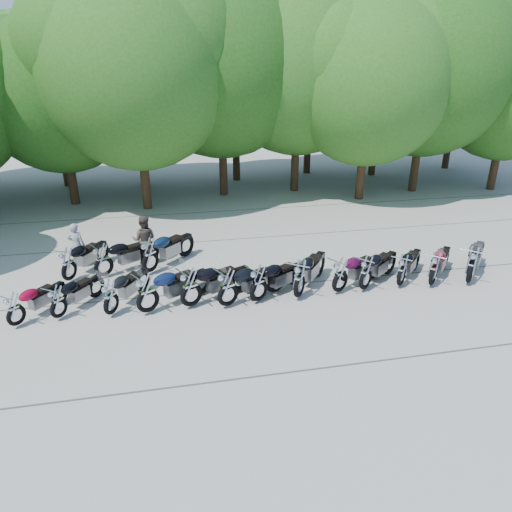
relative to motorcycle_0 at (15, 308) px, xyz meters
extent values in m
plane|color=gray|center=(6.89, -0.46, -0.57)|extent=(90.00, 90.00, 0.00)
cylinder|color=#3A2614|center=(-0.37, 12.38, 1.08)|extent=(0.44, 0.44, 3.31)
sphere|color=#286319|center=(-0.37, 12.38, 4.74)|extent=(7.31, 7.31, 7.31)
cylinder|color=#3A2614|center=(3.31, 10.78, 1.39)|extent=(0.44, 0.44, 3.93)
sphere|color=#357721|center=(3.31, 10.78, 5.75)|extent=(8.70, 8.70, 8.70)
cylinder|color=#3A2614|center=(7.42, 12.63, 1.49)|extent=(0.44, 0.44, 4.13)
sphere|color=#286319|center=(7.42, 12.63, 6.07)|extent=(9.13, 9.13, 9.13)
cylinder|color=#3A2614|center=(11.50, 12.75, 1.47)|extent=(0.44, 0.44, 4.09)
sphere|color=#357721|center=(11.50, 12.75, 6.00)|extent=(9.04, 9.04, 9.04)
cylinder|color=#3A2614|center=(14.44, 10.36, 1.24)|extent=(0.44, 0.44, 3.62)
sphere|color=#357721|center=(14.44, 10.36, 5.24)|extent=(8.00, 8.00, 8.00)
cylinder|color=#3A2614|center=(18.09, 11.32, 1.41)|extent=(0.44, 0.44, 3.98)
sphere|color=#286319|center=(18.09, 11.32, 5.82)|extent=(8.79, 8.79, 8.79)
cylinder|color=#3A2614|center=(22.72, 10.74, 1.13)|extent=(0.44, 0.44, 3.41)
sphere|color=#286319|center=(22.72, 10.74, 4.91)|extent=(7.53, 7.53, 7.53)
cylinder|color=#3A2614|center=(-1.40, 16.51, 1.19)|extent=(0.44, 0.44, 3.52)
sphere|color=#357721|center=(-1.40, 16.51, 5.09)|extent=(7.78, 7.78, 7.78)
cylinder|color=#3A2614|center=(3.12, 15.97, 1.14)|extent=(0.44, 0.44, 3.42)
sphere|color=#286319|center=(3.12, 15.97, 4.93)|extent=(7.56, 7.56, 7.56)
cylinder|color=#3A2614|center=(8.69, 16.01, 1.21)|extent=(0.44, 0.44, 3.56)
sphere|color=#286319|center=(8.69, 16.01, 5.16)|extent=(7.88, 7.88, 7.88)
cylinder|color=#3A2614|center=(13.58, 17.02, 1.31)|extent=(0.44, 0.44, 3.76)
sphere|color=#286319|center=(13.58, 17.02, 5.47)|extent=(8.31, 8.31, 8.31)
cylinder|color=#3A2614|center=(17.57, 15.64, 1.24)|extent=(0.44, 0.44, 3.63)
sphere|color=#357721|center=(17.57, 15.64, 5.26)|extent=(8.02, 8.02, 8.02)
cylinder|color=#3A2614|center=(23.50, 16.56, 1.61)|extent=(0.44, 0.44, 4.37)
sphere|color=#286319|center=(23.50, 16.56, 6.46)|extent=(9.67, 9.67, 9.67)
imported|color=gray|center=(1.05, 3.93, 0.24)|extent=(0.67, 0.53, 1.62)
imported|color=#4D4137|center=(3.38, 3.76, 0.32)|extent=(0.98, 0.83, 1.80)
camera|label=1|loc=(4.25, -11.91, 6.08)|focal=32.00mm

